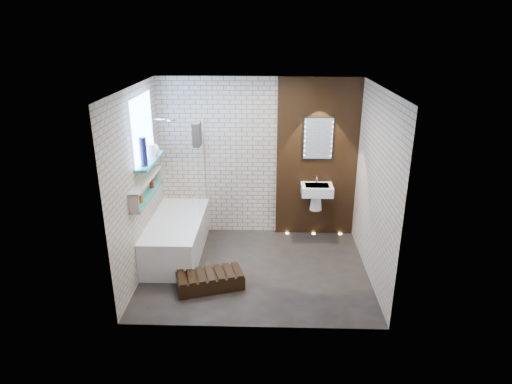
{
  "coord_description": "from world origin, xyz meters",
  "views": [
    {
      "loc": [
        0.17,
        -5.59,
        3.34
      ],
      "look_at": [
        0.0,
        0.15,
        1.15
      ],
      "focal_mm": 30.97,
      "sensor_mm": 36.0,
      "label": 1
    }
  ],
  "objects_px": {
    "bathtub": "(177,236)",
    "bath_screen": "(201,167)",
    "led_mirror": "(318,139)",
    "washbasin": "(317,193)",
    "walnut_step": "(210,281)"
  },
  "relations": [
    {
      "from": "washbasin",
      "to": "walnut_step",
      "type": "relative_size",
      "value": 0.66
    },
    {
      "from": "led_mirror",
      "to": "washbasin",
      "type": "bearing_deg",
      "value": -90.0
    },
    {
      "from": "bathtub",
      "to": "bath_screen",
      "type": "relative_size",
      "value": 1.24
    },
    {
      "from": "washbasin",
      "to": "led_mirror",
      "type": "height_order",
      "value": "led_mirror"
    },
    {
      "from": "bath_screen",
      "to": "walnut_step",
      "type": "bearing_deg",
      "value": -78.87
    },
    {
      "from": "led_mirror",
      "to": "walnut_step",
      "type": "distance_m",
      "value": 2.78
    },
    {
      "from": "bath_screen",
      "to": "washbasin",
      "type": "xyz_separation_m",
      "value": [
        1.82,
        0.18,
        -0.49
      ]
    },
    {
      "from": "bathtub",
      "to": "bath_screen",
      "type": "xyz_separation_m",
      "value": [
        0.35,
        0.44,
        0.99
      ]
    },
    {
      "from": "walnut_step",
      "to": "bathtub",
      "type": "bearing_deg",
      "value": 123.83
    },
    {
      "from": "bathtub",
      "to": "washbasin",
      "type": "relative_size",
      "value": 3.0
    },
    {
      "from": "washbasin",
      "to": "bath_screen",
      "type": "bearing_deg",
      "value": -174.22
    },
    {
      "from": "led_mirror",
      "to": "walnut_step",
      "type": "height_order",
      "value": "led_mirror"
    },
    {
      "from": "bath_screen",
      "to": "washbasin",
      "type": "height_order",
      "value": "bath_screen"
    },
    {
      "from": "bath_screen",
      "to": "walnut_step",
      "type": "relative_size",
      "value": 1.59
    },
    {
      "from": "bath_screen",
      "to": "washbasin",
      "type": "distance_m",
      "value": 1.89
    }
  ]
}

